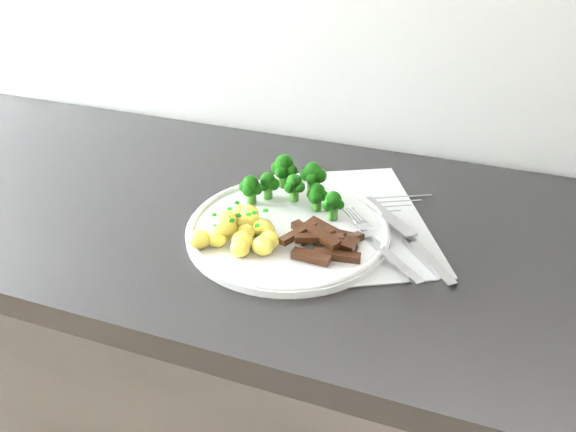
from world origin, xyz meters
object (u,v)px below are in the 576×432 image
object	(u,v)px
broccoli	(293,182)
knife	(416,248)
plate	(288,228)
beef_strips	(324,240)
recipe_paper	(348,220)
potatoes	(241,230)
fork	(382,247)
counter	(324,423)

from	to	relation	value
broccoli	knife	world-z (taller)	broccoli
plate	beef_strips	bearing A→B (deg)	-24.26
recipe_paper	potatoes	world-z (taller)	potatoes
broccoli	fork	xyz separation A→B (m)	(0.16, -0.09, -0.03)
plate	recipe_paper	bearing A→B (deg)	40.46
counter	plate	bearing A→B (deg)	-154.04
broccoli	beef_strips	size ratio (longest dim) A/B	1.46
counter	plate	world-z (taller)	plate
counter	knife	bearing A→B (deg)	-7.73
recipe_paper	fork	distance (m)	0.11
fork	plate	bearing A→B (deg)	173.72
potatoes	fork	size ratio (longest dim) A/B	0.77
plate	potatoes	distance (m)	0.07
plate	broccoli	xyz separation A→B (m)	(-0.02, 0.07, 0.04)
fork	counter	bearing A→B (deg)	150.45
counter	beef_strips	bearing A→B (deg)	-88.99
counter	beef_strips	world-z (taller)	beef_strips
fork	recipe_paper	bearing A→B (deg)	130.34
recipe_paper	plate	bearing A→B (deg)	-139.54
beef_strips	knife	bearing A→B (deg)	18.82
counter	potatoes	size ratio (longest dim) A/B	19.21
plate	fork	size ratio (longest dim) A/B	1.90
potatoes	fork	bearing A→B (deg)	9.81
broccoli	potatoes	xyz separation A→B (m)	(-0.04, -0.12, -0.02)
recipe_paper	potatoes	xyz separation A→B (m)	(-0.13, -0.11, 0.02)
counter	knife	size ratio (longest dim) A/B	12.85
recipe_paper	plate	size ratio (longest dim) A/B	1.29
counter	broccoli	bearing A→B (deg)	152.73
broccoli	fork	bearing A→B (deg)	-28.43
recipe_paper	counter	bearing A→B (deg)	-111.24
broccoli	fork	distance (m)	0.18
beef_strips	fork	bearing A→B (deg)	8.99
counter	knife	distance (m)	0.47
beef_strips	broccoli	bearing A→B (deg)	129.04
plate	knife	size ratio (longest dim) A/B	1.64
potatoes	plate	bearing A→B (deg)	43.04
counter	recipe_paper	distance (m)	0.44
beef_strips	knife	size ratio (longest dim) A/B	0.63
beef_strips	knife	xyz separation A→B (m)	(0.12, 0.04, -0.01)
broccoli	knife	bearing A→B (deg)	-15.89
counter	fork	world-z (taller)	fork
beef_strips	potatoes	bearing A→B (deg)	-169.62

